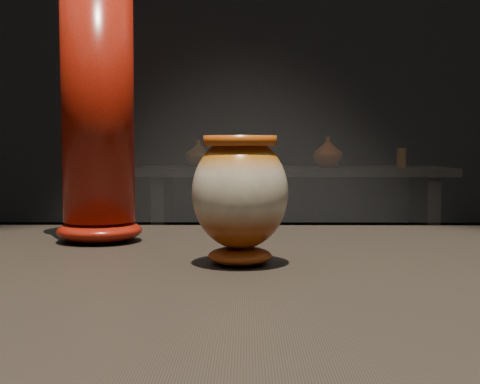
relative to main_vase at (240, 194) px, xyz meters
name	(u,v)px	position (x,y,z in m)	size (l,w,h in m)	color
main_vase	(240,194)	(0.00, 0.00, 0.00)	(0.11, 0.11, 0.15)	#83330B
tall_vase	(98,111)	(-0.21, 0.19, 0.11)	(0.13, 0.13, 0.39)	#B0150B
back_shelf	(293,208)	(0.31, 3.54, -0.35)	(2.00, 0.60, 0.90)	black
back_vase_left	(198,153)	(-0.31, 3.57, 0.00)	(0.17, 0.17, 0.18)	#925415
back_vase_mid	(328,152)	(0.52, 3.49, 0.01)	(0.19, 0.19, 0.19)	#83330B
back_vase_right	(401,158)	(1.00, 3.49, -0.02)	(0.06, 0.06, 0.12)	#925415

